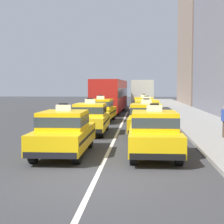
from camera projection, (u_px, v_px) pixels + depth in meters
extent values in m
plane|color=#353538|center=(94.00, 182.00, 9.22)|extent=(160.00, 160.00, 0.00)
cube|color=silver|center=(125.00, 117.00, 29.10)|extent=(0.14, 80.00, 0.01)
cube|color=gray|center=(203.00, 123.00, 23.68)|extent=(4.00, 90.00, 0.15)
cube|color=gray|center=(205.00, 24.00, 49.69)|extent=(6.00, 16.49, 23.26)
cylinder|color=black|center=(55.00, 140.00, 14.51)|extent=(0.25, 0.64, 0.64)
cylinder|color=black|center=(90.00, 140.00, 14.41)|extent=(0.25, 0.64, 0.64)
cylinder|color=black|center=(33.00, 154.00, 11.47)|extent=(0.25, 0.64, 0.64)
cylinder|color=black|center=(77.00, 154.00, 11.36)|extent=(0.25, 0.64, 0.64)
cube|color=yellow|center=(65.00, 137.00, 12.91)|extent=(1.84, 4.52, 0.70)
cube|color=black|center=(65.00, 136.00, 12.91)|extent=(1.86, 4.16, 0.10)
cube|color=yellow|center=(64.00, 120.00, 12.71)|extent=(1.62, 2.12, 0.64)
cube|color=#2D3842|center=(64.00, 120.00, 12.71)|extent=(1.64, 2.14, 0.35)
cube|color=white|center=(63.00, 108.00, 12.68)|extent=(0.56, 0.13, 0.24)
cube|color=black|center=(63.00, 104.00, 12.67)|extent=(0.32, 0.11, 0.06)
cube|color=black|center=(75.00, 135.00, 15.13)|extent=(1.71, 0.16, 0.20)
cube|color=black|center=(50.00, 155.00, 10.73)|extent=(1.71, 0.16, 0.20)
cylinder|color=black|center=(82.00, 125.00, 20.39)|extent=(0.25, 0.64, 0.64)
cylinder|color=black|center=(106.00, 125.00, 20.29)|extent=(0.25, 0.64, 0.64)
cylinder|color=black|center=(72.00, 131.00, 17.34)|extent=(0.25, 0.64, 0.64)
cylinder|color=black|center=(101.00, 131.00, 17.25)|extent=(0.25, 0.64, 0.64)
cube|color=yellow|center=(91.00, 121.00, 18.79)|extent=(1.86, 4.52, 0.70)
cube|color=black|center=(91.00, 120.00, 18.79)|extent=(1.88, 4.17, 0.10)
cube|color=yellow|center=(90.00, 109.00, 18.59)|extent=(1.63, 2.12, 0.64)
cube|color=#2D3842|center=(90.00, 109.00, 18.59)|extent=(1.65, 2.14, 0.35)
cube|color=white|center=(90.00, 101.00, 18.56)|extent=(0.56, 0.13, 0.24)
cube|color=black|center=(90.00, 99.00, 18.55)|extent=(0.32, 0.11, 0.06)
cube|color=black|center=(95.00, 122.00, 21.01)|extent=(1.71, 0.16, 0.20)
cube|color=black|center=(85.00, 131.00, 16.61)|extent=(1.71, 0.16, 0.20)
cylinder|color=black|center=(95.00, 115.00, 26.87)|extent=(0.27, 0.65, 0.64)
cylinder|color=black|center=(113.00, 116.00, 26.68)|extent=(0.27, 0.65, 0.64)
cylinder|color=black|center=(87.00, 119.00, 23.85)|extent=(0.27, 0.65, 0.64)
cylinder|color=black|center=(108.00, 119.00, 23.66)|extent=(0.27, 0.65, 0.64)
cube|color=yellow|center=(101.00, 113.00, 25.24)|extent=(2.02, 4.58, 0.70)
cube|color=black|center=(101.00, 112.00, 25.23)|extent=(2.02, 4.22, 0.10)
cube|color=yellow|center=(101.00, 104.00, 25.04)|extent=(1.70, 2.18, 0.64)
cube|color=#2D3842|center=(101.00, 104.00, 25.04)|extent=(1.72, 2.20, 0.35)
cube|color=white|center=(100.00, 98.00, 25.01)|extent=(0.57, 0.15, 0.24)
cube|color=black|center=(100.00, 96.00, 25.00)|extent=(0.33, 0.13, 0.06)
cube|color=black|center=(105.00, 114.00, 27.44)|extent=(1.71, 0.22, 0.20)
cube|color=black|center=(96.00, 119.00, 23.07)|extent=(1.71, 0.22, 0.20)
cylinder|color=black|center=(105.00, 107.00, 37.63)|extent=(0.26, 0.65, 0.64)
cylinder|color=black|center=(123.00, 107.00, 37.41)|extent=(0.26, 0.65, 0.64)
cylinder|color=black|center=(95.00, 112.00, 30.97)|extent=(0.26, 0.65, 0.64)
cylinder|color=black|center=(117.00, 112.00, 30.75)|extent=(0.26, 0.65, 0.64)
cube|color=#B21E19|center=(111.00, 95.00, 34.08)|extent=(2.87, 11.28, 2.90)
cube|color=#2D3842|center=(111.00, 92.00, 34.07)|extent=(2.88, 10.83, 0.84)
cube|color=black|center=(116.00, 83.00, 39.50)|extent=(2.13, 0.15, 0.36)
cylinder|color=black|center=(112.00, 104.00, 44.96)|extent=(0.25, 0.64, 0.64)
cylinder|color=black|center=(124.00, 104.00, 44.82)|extent=(0.25, 0.64, 0.64)
cylinder|color=black|center=(110.00, 105.00, 41.93)|extent=(0.25, 0.64, 0.64)
cylinder|color=black|center=(122.00, 105.00, 41.78)|extent=(0.25, 0.64, 0.64)
cube|color=yellow|center=(117.00, 102.00, 43.35)|extent=(1.89, 4.54, 0.70)
cube|color=black|center=(117.00, 101.00, 43.34)|extent=(1.91, 4.18, 0.10)
cube|color=yellow|center=(117.00, 97.00, 43.15)|extent=(1.64, 2.13, 0.64)
cube|color=#2D3842|center=(117.00, 97.00, 43.15)|extent=(1.66, 2.15, 0.35)
cube|color=white|center=(117.00, 93.00, 43.12)|extent=(0.56, 0.13, 0.24)
cube|color=black|center=(117.00, 92.00, 43.11)|extent=(0.32, 0.12, 0.06)
cube|color=black|center=(118.00, 103.00, 45.56)|extent=(1.71, 0.18, 0.20)
cube|color=black|center=(115.00, 105.00, 41.17)|extent=(1.71, 0.18, 0.20)
cylinder|color=black|center=(134.00, 141.00, 14.30)|extent=(0.24, 0.64, 0.64)
cylinder|color=black|center=(170.00, 141.00, 14.19)|extent=(0.24, 0.64, 0.64)
cylinder|color=black|center=(133.00, 155.00, 11.26)|extent=(0.24, 0.64, 0.64)
cylinder|color=black|center=(179.00, 156.00, 11.15)|extent=(0.24, 0.64, 0.64)
cube|color=yellow|center=(154.00, 138.00, 12.70)|extent=(1.83, 4.51, 0.70)
cube|color=black|center=(154.00, 137.00, 12.70)|extent=(1.84, 4.15, 0.10)
cube|color=yellow|center=(154.00, 120.00, 12.50)|extent=(1.61, 2.11, 0.64)
cube|color=#2D3842|center=(154.00, 120.00, 12.50)|extent=(1.63, 2.13, 0.35)
cube|color=white|center=(154.00, 108.00, 12.47)|extent=(0.56, 0.12, 0.24)
cube|color=black|center=(154.00, 104.00, 12.46)|extent=(0.32, 0.11, 0.06)
cube|color=black|center=(151.00, 136.00, 14.92)|extent=(1.71, 0.15, 0.20)
cube|color=black|center=(157.00, 157.00, 10.52)|extent=(1.71, 0.15, 0.20)
cylinder|color=black|center=(134.00, 126.00, 19.83)|extent=(0.26, 0.65, 0.64)
cylinder|color=black|center=(159.00, 126.00, 19.67)|extent=(0.26, 0.65, 0.64)
cylinder|color=black|center=(131.00, 133.00, 16.79)|extent=(0.26, 0.65, 0.64)
cylinder|color=black|center=(161.00, 133.00, 16.64)|extent=(0.26, 0.65, 0.64)
cube|color=yellow|center=(146.00, 122.00, 18.21)|extent=(1.91, 4.54, 0.70)
cube|color=black|center=(146.00, 122.00, 18.20)|extent=(1.92, 4.18, 0.10)
cube|color=yellow|center=(146.00, 110.00, 18.01)|extent=(1.65, 2.14, 0.64)
cube|color=#2D3842|center=(146.00, 110.00, 18.01)|extent=(1.67, 2.16, 0.35)
cube|color=white|center=(146.00, 102.00, 17.98)|extent=(0.56, 0.13, 0.24)
cube|color=black|center=(146.00, 99.00, 17.97)|extent=(0.32, 0.12, 0.06)
cube|color=black|center=(146.00, 123.00, 20.42)|extent=(1.71, 0.18, 0.20)
cube|color=black|center=(146.00, 133.00, 16.03)|extent=(1.71, 0.18, 0.20)
cylinder|color=black|center=(135.00, 117.00, 25.39)|extent=(0.25, 0.65, 0.64)
cylinder|color=black|center=(155.00, 117.00, 25.31)|extent=(0.25, 0.65, 0.64)
cylinder|color=black|center=(136.00, 121.00, 22.35)|extent=(0.25, 0.65, 0.64)
cylinder|color=black|center=(159.00, 121.00, 22.26)|extent=(0.25, 0.65, 0.64)
cube|color=yellow|center=(146.00, 114.00, 23.80)|extent=(1.90, 4.54, 0.70)
cube|color=black|center=(146.00, 113.00, 23.80)|extent=(1.91, 4.18, 0.10)
cube|color=yellow|center=(146.00, 105.00, 23.60)|extent=(1.65, 2.14, 0.64)
cube|color=#2D3842|center=(146.00, 105.00, 23.60)|extent=(1.67, 2.16, 0.35)
cube|color=white|center=(147.00, 98.00, 23.57)|extent=(0.56, 0.13, 0.24)
cube|color=black|center=(147.00, 96.00, 23.56)|extent=(0.32, 0.12, 0.06)
cube|color=black|center=(145.00, 115.00, 26.02)|extent=(1.71, 0.18, 0.20)
cube|color=black|center=(148.00, 121.00, 21.62)|extent=(1.71, 0.18, 0.20)
cylinder|color=black|center=(136.00, 112.00, 31.05)|extent=(0.27, 0.65, 0.64)
cylinder|color=black|center=(153.00, 112.00, 30.88)|extent=(0.27, 0.65, 0.64)
cylinder|color=black|center=(134.00, 114.00, 28.02)|extent=(0.27, 0.65, 0.64)
cylinder|color=black|center=(153.00, 114.00, 27.85)|extent=(0.27, 0.65, 0.64)
cube|color=yellow|center=(144.00, 109.00, 29.43)|extent=(1.98, 4.57, 0.70)
cube|color=black|center=(144.00, 108.00, 29.42)|extent=(1.98, 4.21, 0.10)
cube|color=yellow|center=(144.00, 101.00, 29.23)|extent=(1.68, 2.16, 0.64)
cube|color=#2D3842|center=(144.00, 101.00, 29.23)|extent=(1.70, 2.18, 0.35)
cube|color=white|center=(144.00, 96.00, 29.20)|extent=(0.56, 0.14, 0.24)
cube|color=black|center=(144.00, 94.00, 29.19)|extent=(0.32, 0.12, 0.06)
cube|color=black|center=(145.00, 110.00, 31.63)|extent=(1.71, 0.21, 0.20)
cube|color=black|center=(143.00, 114.00, 27.26)|extent=(1.71, 0.21, 0.20)
cylinder|color=black|center=(134.00, 106.00, 39.61)|extent=(0.24, 0.64, 0.64)
cylinder|color=black|center=(150.00, 106.00, 39.46)|extent=(0.24, 0.64, 0.64)
cylinder|color=black|center=(133.00, 108.00, 35.73)|extent=(0.24, 0.64, 0.64)
cylinder|color=black|center=(151.00, 108.00, 35.59)|extent=(0.24, 0.64, 0.64)
cube|color=maroon|center=(142.00, 97.00, 40.43)|extent=(2.10, 2.20, 2.10)
cube|color=#2D3842|center=(142.00, 94.00, 41.48)|extent=(1.93, 0.06, 0.76)
cube|color=beige|center=(142.00, 93.00, 37.15)|extent=(2.31, 5.20, 2.70)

